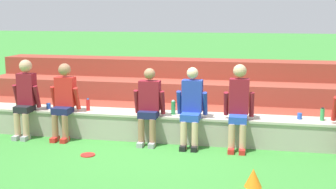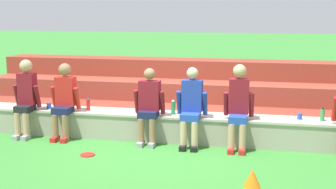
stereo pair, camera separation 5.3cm
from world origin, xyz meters
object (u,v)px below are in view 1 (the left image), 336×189
object	(u,v)px
person_far_right	(239,105)
water_bottle_near_left	(88,105)
water_bottle_center_gap	(322,114)
sports_cone	(253,178)
person_far_left	(25,96)
person_center	(149,104)
plastic_cup_middle	(49,106)
frisbee	(88,155)
water_bottle_mid_left	(173,108)
person_left_of_center	(64,99)
person_right_of_center	(191,106)
water_bottle_near_right	(17,100)
plastic_cup_left_end	(300,116)

from	to	relation	value
person_far_right	water_bottle_near_left	xyz separation A→B (m)	(-2.74, 0.21, -0.16)
water_bottle_near_left	water_bottle_center_gap	xyz separation A→B (m)	(4.11, 0.07, -0.00)
sports_cone	person_far_left	bearing A→B (deg)	158.58
person_center	plastic_cup_middle	size ratio (longest dim) A/B	12.91
person_center	frisbee	distance (m)	1.36
frisbee	water_bottle_center_gap	bearing A→B (deg)	17.19
water_bottle_mid_left	water_bottle_center_gap	size ratio (longest dim) A/B	1.14
person_left_of_center	person_far_left	bearing A→B (deg)	-177.40
person_far_right	frisbee	distance (m)	2.60
person_far_left	water_bottle_mid_left	xyz separation A→B (m)	(2.70, 0.26, -0.15)
person_far_right	person_far_left	bearing A→B (deg)	-179.48
person_center	water_bottle_near_left	world-z (taller)	person_center
person_far_right	sports_cone	bearing A→B (deg)	-80.04
person_left_of_center	sports_cone	distance (m)	3.83
person_right_of_center	person_far_left	bearing A→B (deg)	-179.57
sports_cone	water_bottle_center_gap	bearing A→B (deg)	60.86
person_left_of_center	sports_cone	world-z (taller)	person_left_of_center
person_right_of_center	plastic_cup_middle	world-z (taller)	person_right_of_center
person_right_of_center	person_left_of_center	bearing A→B (deg)	179.74
person_left_of_center	plastic_cup_middle	distance (m)	0.51
person_far_left	water_bottle_near_left	xyz separation A→B (m)	(1.11, 0.25, -0.16)
person_far_left	frisbee	world-z (taller)	person_far_left
water_bottle_center_gap	plastic_cup_middle	distance (m)	4.89
person_center	person_right_of_center	world-z (taller)	person_right_of_center
person_center	person_far_right	size ratio (longest dim) A/B	0.93
person_left_of_center	water_bottle_near_right	distance (m)	1.16
person_center	frisbee	bearing A→B (deg)	-133.60
person_far_right	water_bottle_near_left	world-z (taller)	person_far_right
person_right_of_center	plastic_cup_middle	bearing A→B (deg)	175.28
water_bottle_center_gap	frisbee	bearing A→B (deg)	-162.81
water_bottle_center_gap	person_right_of_center	bearing A→B (deg)	-172.36
plastic_cup_left_end	water_bottle_center_gap	bearing A→B (deg)	-4.26
person_center	person_far_right	world-z (taller)	person_far_right
water_bottle_near_right	plastic_cup_middle	distance (m)	0.71
person_center	water_bottle_mid_left	world-z (taller)	person_center
person_center	water_bottle_mid_left	distance (m)	0.46
person_center	sports_cone	bearing A→B (deg)	-41.96
person_far_right	frisbee	bearing A→B (deg)	-159.59
person_left_of_center	frisbee	bearing A→B (deg)	-48.31
person_left_of_center	water_bottle_center_gap	bearing A→B (deg)	3.57
water_bottle_mid_left	water_bottle_near_right	world-z (taller)	water_bottle_mid_left
person_far_right	frisbee	xyz separation A→B (m)	(-2.34, -0.87, -0.74)
water_bottle_near_right	sports_cone	distance (m)	4.95
person_far_left	water_bottle_center_gap	size ratio (longest dim) A/B	6.36
person_far_left	person_left_of_center	bearing A→B (deg)	2.60
water_bottle_near_left	water_bottle_mid_left	world-z (taller)	water_bottle_mid_left
person_right_of_center	frisbee	xyz separation A→B (m)	(-1.55, -0.86, -0.70)
water_bottle_near_left	plastic_cup_left_end	bearing A→B (deg)	1.44
person_left_of_center	person_center	world-z (taller)	person_left_of_center
frisbee	person_far_left	bearing A→B (deg)	151.09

